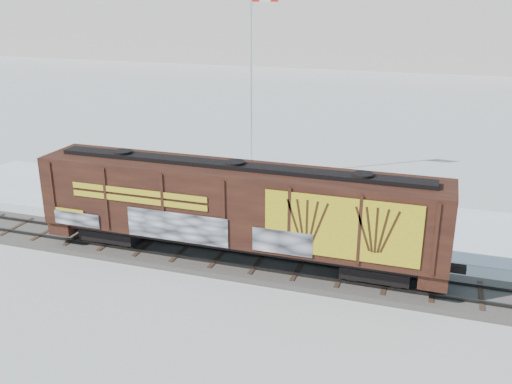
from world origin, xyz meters
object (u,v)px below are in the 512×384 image
(car_white, at_px, (192,198))
(car_dark, at_px, (357,221))
(flagpole, at_px, (253,108))
(car_silver, at_px, (178,186))
(hopper_railcar, at_px, (236,206))

(car_white, bearing_deg, car_dark, -75.78)
(car_white, xyz_separation_m, car_dark, (10.01, -0.28, -0.12))
(flagpole, xyz_separation_m, car_dark, (8.57, -7.54, -4.33))
(flagpole, distance_m, car_white, 8.50)
(car_silver, height_order, car_dark, car_silver)
(flagpole, relative_size, car_dark, 3.11)
(car_silver, relative_size, car_dark, 1.09)
(flagpole, distance_m, car_dark, 12.21)
(hopper_railcar, bearing_deg, car_dark, 50.21)
(hopper_railcar, height_order, car_silver, hopper_railcar)
(car_silver, distance_m, car_white, 2.40)
(car_dark, bearing_deg, car_white, 65.65)
(hopper_railcar, relative_size, car_white, 4.33)
(car_silver, bearing_deg, hopper_railcar, -143.54)
(car_white, height_order, car_dark, car_white)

